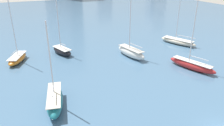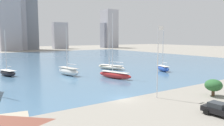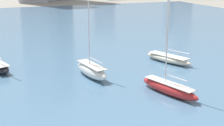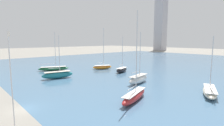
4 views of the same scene
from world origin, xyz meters
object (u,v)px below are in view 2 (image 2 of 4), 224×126
Objects in this scene: sailboat_cream at (111,67)px; parked_pickup_black at (220,110)px; flag_pole at (158,59)px; sailboat_black at (8,73)px; sailboat_red at (115,75)px; sailboat_white at (68,71)px; sailboat_blue at (163,68)px.

sailboat_cream is 46.15m from parked_pickup_black.
sailboat_black is at bearing 115.09° from flag_pole.
sailboat_red reaches higher than flag_pole.
sailboat_red is 30.55m from parked_pickup_black.
flag_pole is 36.17m from sailboat_cream.
sailboat_red is 3.40× the size of parked_pickup_black.
sailboat_white reaches higher than flag_pole.
sailboat_red reaches higher than sailboat_white.
sailboat_black is at bearing 138.58° from sailboat_white.
sailboat_red reaches higher than sailboat_blue.
sailboat_white is at bearing 179.45° from sailboat_blue.
flag_pole reaches higher than sailboat_cream.
sailboat_blue is at bearing -70.74° from sailboat_cream.
flag_pole is 12.59m from parked_pickup_black.
sailboat_blue is 39.52m from parked_pickup_black.
sailboat_cream is 16.88m from sailboat_blue.
sailboat_blue is at bearing -42.05° from sailboat_black.
sailboat_red is at bearing -156.81° from sailboat_blue.
parked_pickup_black is at bearing -95.40° from sailboat_white.
sailboat_white is 41.63m from parked_pickup_black.
sailboat_white is at bearing 168.46° from sailboat_cream.
sailboat_black is (-14.28, 8.32, -0.25)m from sailboat_white.
sailboat_red is 16.46m from sailboat_cream.
sailboat_blue is at bearing -30.26° from sailboat_white.
sailboat_white is 1.10× the size of sailboat_cream.
sailboat_cream is at bearing 41.38° from sailboat_red.
sailboat_blue reaches higher than parked_pickup_black.
flag_pole is at bearing -120.29° from sailboat_blue.
flag_pole is 0.95× the size of sailboat_blue.
sailboat_blue reaches higher than flag_pole.
sailboat_blue is (11.21, -12.63, 0.19)m from sailboat_cream.
parked_pickup_black is (-23.33, -31.90, -0.10)m from sailboat_blue.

